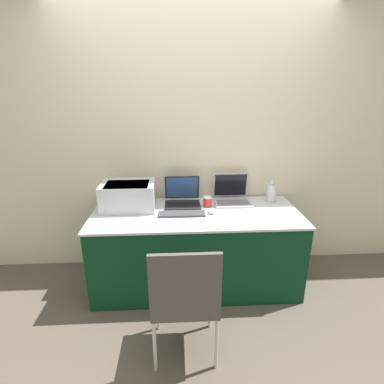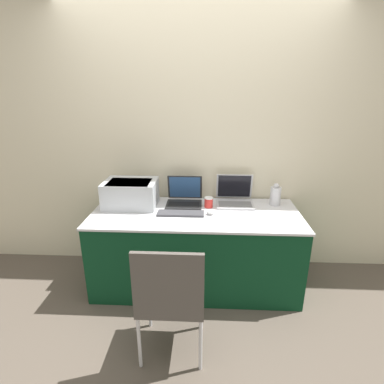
# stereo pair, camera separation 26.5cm
# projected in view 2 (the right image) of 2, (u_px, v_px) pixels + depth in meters

# --- Properties ---
(ground_plane) EXTENTS (14.00, 14.00, 0.00)m
(ground_plane) POSITION_uv_depth(u_px,v_px,m) (194.00, 308.00, 2.57)
(ground_plane) COLOR brown
(wall_back) EXTENTS (8.00, 0.05, 2.60)m
(wall_back) POSITION_uv_depth(u_px,v_px,m) (198.00, 141.00, 2.89)
(wall_back) COLOR beige
(wall_back) RESTS_ON ground_plane
(table) EXTENTS (1.86, 0.76, 0.73)m
(table) POSITION_uv_depth(u_px,v_px,m) (196.00, 248.00, 2.80)
(table) COLOR #0C381E
(table) RESTS_ON ground_plane
(printer) EXTENTS (0.48, 0.36, 0.24)m
(printer) POSITION_uv_depth(u_px,v_px,m) (131.00, 192.00, 2.79)
(printer) COLOR #B2B7BC
(printer) RESTS_ON table
(laptop_left) EXTENTS (0.33, 0.30, 0.26)m
(laptop_left) POSITION_uv_depth(u_px,v_px,m) (184.00, 198.00, 2.86)
(laptop_left) COLOR black
(laptop_left) RESTS_ON table
(laptop_right) EXTENTS (0.35, 0.30, 0.27)m
(laptop_right) POSITION_uv_depth(u_px,v_px,m) (235.00, 198.00, 2.87)
(laptop_right) COLOR #B7B7BC
(laptop_right) RESTS_ON table
(external_keyboard) EXTENTS (0.41, 0.12, 0.02)m
(external_keyboard) POSITION_uv_depth(u_px,v_px,m) (181.00, 213.00, 2.63)
(external_keyboard) COLOR #3D3D42
(external_keyboard) RESTS_ON table
(coffee_cup) EXTENTS (0.08, 0.08, 0.10)m
(coffee_cup) POSITION_uv_depth(u_px,v_px,m) (209.00, 202.00, 2.78)
(coffee_cup) COLOR red
(coffee_cup) RESTS_ON table
(mouse) EXTENTS (0.08, 0.05, 0.04)m
(mouse) POSITION_uv_depth(u_px,v_px,m) (211.00, 213.00, 2.62)
(mouse) COLOR silver
(mouse) RESTS_ON table
(metal_pitcher) EXTENTS (0.10, 0.10, 0.21)m
(metal_pitcher) POSITION_uv_depth(u_px,v_px,m) (275.00, 195.00, 2.83)
(metal_pitcher) COLOR silver
(metal_pitcher) RESTS_ON table
(chair) EXTENTS (0.44, 0.40, 0.88)m
(chair) POSITION_uv_depth(u_px,v_px,m) (171.00, 294.00, 1.96)
(chair) COLOR #4C4742
(chair) RESTS_ON ground_plane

